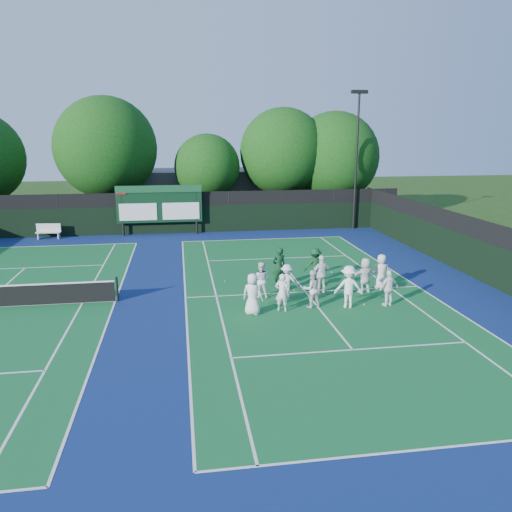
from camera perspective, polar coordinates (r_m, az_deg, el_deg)
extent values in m
plane|color=#1B390F|center=(22.22, 6.32, -4.91)|extent=(120.00, 120.00, 0.00)
cube|color=navy|center=(22.45, -9.38, -4.80)|extent=(34.00, 32.00, 0.01)
cube|color=#125B2A|center=(23.13, 5.68, -4.10)|extent=(10.97, 23.77, 0.00)
cube|color=silver|center=(13.05, 19.55, -20.02)|extent=(10.97, 0.08, 0.00)
cube|color=silver|center=(34.38, 0.77, 1.95)|extent=(10.97, 0.08, 0.00)
cube|color=silver|center=(22.44, -8.07, -4.73)|extent=(0.08, 23.77, 0.00)
cube|color=silver|center=(25.03, 17.95, -3.32)|extent=(0.08, 23.77, 0.00)
cube|color=silver|center=(22.49, -4.56, -4.59)|extent=(0.08, 23.77, 0.00)
cube|color=silver|center=(24.45, 15.08, -3.51)|extent=(0.08, 23.77, 0.00)
cube|color=silver|center=(17.42, 10.98, -10.47)|extent=(8.23, 0.08, 0.00)
cube|color=silver|center=(29.13, 2.56, -0.26)|extent=(8.23, 0.08, 0.00)
cube|color=silver|center=(23.13, 5.68, -4.09)|extent=(0.08, 12.80, 0.00)
cube|color=silver|center=(34.94, -22.50, 1.07)|extent=(10.97, 0.08, 0.00)
cube|color=silver|center=(22.63, -15.79, -4.97)|extent=(0.08, 23.77, 0.00)
cube|color=silver|center=(22.84, -19.21, -5.05)|extent=(0.08, 23.77, 0.00)
cube|color=silver|center=(29.79, -24.89, -1.24)|extent=(8.23, 0.08, 0.00)
cube|color=black|center=(36.80, -9.32, 4.12)|extent=(34.00, 0.08, 2.00)
cube|color=black|center=(36.58, -9.41, 6.44)|extent=(34.00, 0.05, 1.00)
cube|color=black|center=(26.53, 24.92, -0.78)|extent=(0.08, 32.00, 2.00)
cube|color=black|center=(26.22, 25.25, 2.39)|extent=(0.05, 32.00, 1.00)
cylinder|color=black|center=(36.50, -15.04, 4.94)|extent=(0.16, 0.16, 3.50)
cylinder|color=black|center=(36.30, -6.83, 5.27)|extent=(0.16, 0.16, 3.50)
cube|color=black|center=(36.25, -10.98, 5.82)|extent=(6.00, 0.15, 2.60)
cube|color=#144725|center=(36.01, -11.07, 7.53)|extent=(6.00, 0.05, 0.50)
cube|color=white|center=(36.31, -13.32, 4.92)|extent=(2.60, 0.04, 1.20)
cube|color=white|center=(36.19, -8.57, 5.11)|extent=(2.60, 0.04, 1.20)
cube|color=#9C0D11|center=(36.22, -15.20, 7.18)|extent=(0.70, 0.04, 0.50)
cube|color=#5C5C61|center=(44.72, -4.16, 7.27)|extent=(18.00, 6.00, 4.00)
cylinder|color=black|center=(38.35, 11.38, 10.44)|extent=(0.16, 0.16, 10.00)
cube|color=black|center=(38.40, 11.75, 17.90)|extent=(1.20, 0.30, 0.25)
cylinder|color=black|center=(22.45, -15.58, -3.67)|extent=(0.10, 0.10, 1.10)
cube|color=silver|center=(37.30, -22.64, 2.52)|extent=(1.68, 0.60, 0.07)
cube|color=silver|center=(37.41, -22.62, 3.03)|extent=(1.65, 0.22, 0.55)
cube|color=silver|center=(37.51, -23.58, 2.11)|extent=(0.10, 0.39, 0.44)
cube|color=silver|center=(37.19, -21.61, 2.20)|extent=(0.10, 0.39, 0.44)
cylinder|color=black|center=(40.52, -16.35, 5.47)|extent=(0.44, 0.44, 3.17)
sphere|color=#0D390D|center=(40.15, -16.79, 11.76)|extent=(7.65, 7.65, 7.65)
sphere|color=#0D390D|center=(40.40, -15.80, 10.75)|extent=(5.35, 5.35, 5.35)
cylinder|color=black|center=(40.27, -5.48, 5.50)|extent=(0.44, 0.44, 2.59)
sphere|color=#0D390D|center=(39.93, -5.59, 10.09)|extent=(5.15, 5.15, 5.15)
sphere|color=#0D390D|center=(40.31, -4.74, 9.41)|extent=(3.61, 3.61, 3.61)
cylinder|color=black|center=(41.03, 3.02, 6.05)|extent=(0.44, 0.44, 3.09)
sphere|color=#0D390D|center=(40.67, 3.09, 11.82)|extent=(6.90, 6.90, 6.90)
sphere|color=#0D390D|center=(41.12, 3.83, 10.87)|extent=(4.83, 4.83, 4.83)
cylinder|color=black|center=(42.14, 8.73, 5.73)|extent=(0.44, 0.44, 2.53)
sphere|color=#0D390D|center=(41.77, 8.94, 11.14)|extent=(7.24, 7.24, 7.24)
sphere|color=#0D390D|center=(42.28, 9.56, 10.16)|extent=(5.07, 5.07, 5.07)
sphere|color=#AFC417|center=(23.29, 4.39, -3.88)|extent=(0.07, 0.07, 0.07)
sphere|color=#AFC417|center=(25.09, 12.78, -2.89)|extent=(0.07, 0.07, 0.07)
sphere|color=#AFC417|center=(24.36, 18.50, -3.78)|extent=(0.07, 0.07, 0.07)
sphere|color=#AFC417|center=(24.58, -3.57, -2.91)|extent=(0.07, 0.07, 0.07)
sphere|color=#AFC417|center=(26.84, 8.35, -1.58)|extent=(0.07, 0.07, 0.07)
sphere|color=#AFC417|center=(21.78, 12.26, -5.45)|extent=(0.07, 0.07, 0.07)
imported|color=white|center=(20.04, -0.39, -4.36)|extent=(0.98, 0.84, 1.70)
imported|color=white|center=(20.41, 3.01, -4.18)|extent=(0.68, 0.56, 1.60)
imported|color=silver|center=(21.00, 6.39, -3.73)|extent=(0.85, 0.70, 1.60)
imported|color=white|center=(21.14, 10.53, -3.48)|extent=(1.27, 0.89, 1.80)
imported|color=white|center=(21.73, 14.93, -3.59)|extent=(0.98, 0.60, 1.55)
imported|color=white|center=(22.09, 0.55, -2.74)|extent=(0.92, 0.80, 1.61)
imported|color=silver|center=(22.13, 3.55, -2.87)|extent=(1.09, 0.79, 1.51)
imported|color=white|center=(22.86, 7.51, -2.08)|extent=(1.09, 0.59, 1.77)
imported|color=white|center=(23.32, 12.34, -2.15)|extent=(1.58, 0.90, 1.63)
imported|color=silver|center=(23.98, 14.10, -1.75)|extent=(0.93, 0.74, 1.67)
imported|color=#0D3319|center=(23.73, 2.64, -1.23)|extent=(0.76, 0.58, 1.88)
imported|color=#103C1D|center=(24.46, 6.75, -1.06)|extent=(1.15, 0.72, 1.71)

